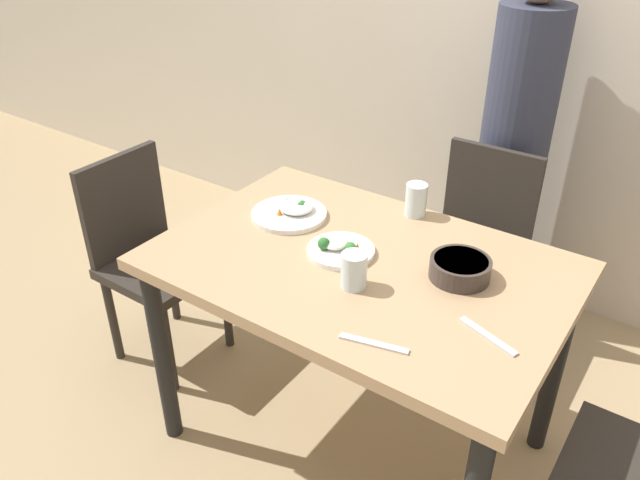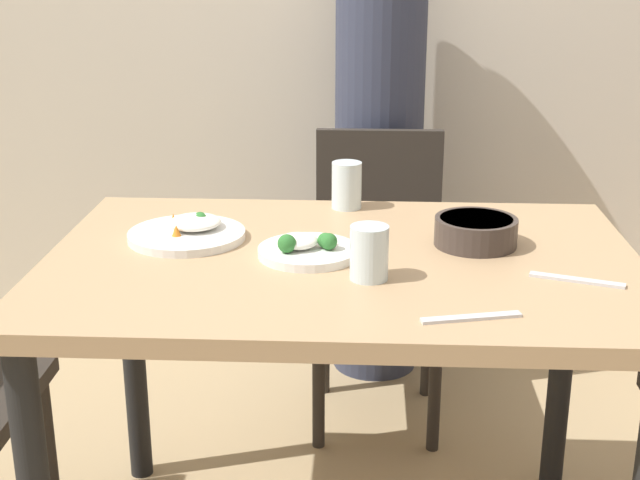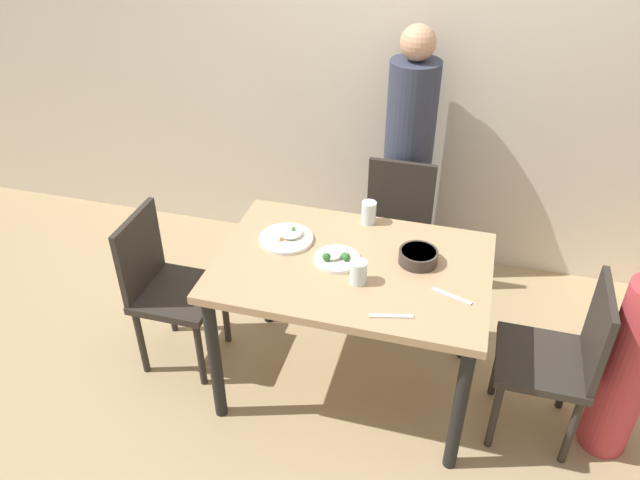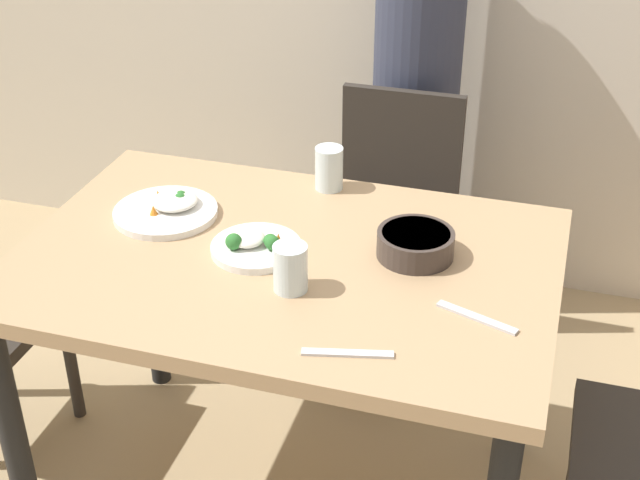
% 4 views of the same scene
% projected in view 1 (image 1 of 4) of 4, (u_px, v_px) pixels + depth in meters
% --- Properties ---
extents(ground_plane, '(10.00, 10.00, 0.00)m').
position_uv_depth(ground_plane, '(353.00, 437.00, 2.30)').
color(ground_plane, tan).
extents(dining_table, '(1.24, 0.84, 0.77)m').
position_uv_depth(dining_table, '(359.00, 287.00, 1.95)').
color(dining_table, tan).
rests_on(dining_table, ground_plane).
extents(chair_adult_spot, '(0.40, 0.40, 0.86)m').
position_uv_depth(chair_adult_spot, '(473.00, 246.00, 2.54)').
color(chair_adult_spot, '#2D2823').
rests_on(chair_adult_spot, ground_plane).
extents(chair_empty_left, '(0.40, 0.40, 0.86)m').
position_uv_depth(chair_empty_left, '(150.00, 253.00, 2.49)').
color(chair_empty_left, '#2D2823').
rests_on(chair_empty_left, ground_plane).
extents(person_adult, '(0.28, 0.28, 1.56)m').
position_uv_depth(person_adult, '(511.00, 162.00, 2.63)').
color(person_adult, '#33384C').
rests_on(person_adult, ground_plane).
extents(bowl_curry, '(0.18, 0.18, 0.06)m').
position_uv_depth(bowl_curry, '(460.00, 268.00, 1.80)').
color(bowl_curry, '#3D332D').
rests_on(bowl_curry, dining_table).
extents(plate_rice_adult, '(0.21, 0.21, 0.06)m').
position_uv_depth(plate_rice_adult, '(340.00, 249.00, 1.92)').
color(plate_rice_adult, white).
rests_on(plate_rice_adult, dining_table).
extents(plate_rice_child, '(0.26, 0.26, 0.05)m').
position_uv_depth(plate_rice_child, '(291.00, 212.00, 2.13)').
color(plate_rice_child, white).
rests_on(plate_rice_child, dining_table).
extents(glass_water_tall, '(0.07, 0.07, 0.11)m').
position_uv_depth(glass_water_tall, '(415.00, 199.00, 2.12)').
color(glass_water_tall, silver).
rests_on(glass_water_tall, dining_table).
extents(glass_water_short, '(0.08, 0.08, 0.11)m').
position_uv_depth(glass_water_short, '(354.00, 270.00, 1.75)').
color(glass_water_short, silver).
rests_on(glass_water_short, dining_table).
extents(fork_steel, '(0.18, 0.06, 0.01)m').
position_uv_depth(fork_steel, '(374.00, 344.00, 1.56)').
color(fork_steel, silver).
rests_on(fork_steel, dining_table).
extents(spoon_steel, '(0.18, 0.08, 0.01)m').
position_uv_depth(spoon_steel, '(488.00, 336.00, 1.59)').
color(spoon_steel, silver).
rests_on(spoon_steel, dining_table).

